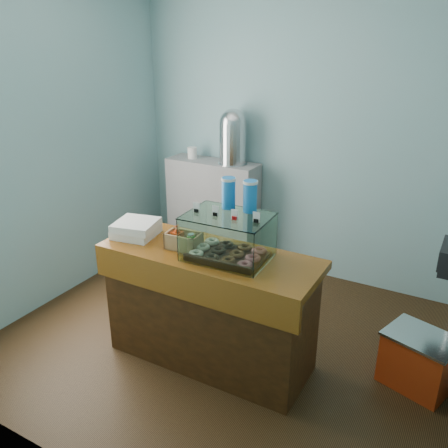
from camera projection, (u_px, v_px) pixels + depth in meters
The scene contains 9 objects.
ground at pixel (226, 340), 3.89m from camera, with size 3.50×3.50×0.00m, color black.
room_shell at pixel (230, 133), 3.25m from camera, with size 3.54×3.04×2.82m.
counter at pixel (210, 307), 3.51m from camera, with size 1.60×0.60×0.90m.
back_shelf at pixel (213, 210), 5.16m from camera, with size 1.00×0.32×1.10m, color gray.
display_case at pixel (231, 232), 3.24m from camera, with size 0.59×0.44×0.53m.
condiment_crate at pixel (183, 240), 3.40m from camera, with size 0.26×0.17×0.17m.
pastry_boxes at pixel (136, 228), 3.61m from camera, with size 0.36×0.36×0.12m.
coffee_urn at pixel (233, 136), 4.74m from camera, with size 0.30×0.30×0.56m.
red_cooler at pixel (418, 360), 3.33m from camera, with size 0.55×0.48×0.41m.
Camera 1 is at (1.58, -2.84, 2.34)m, focal length 38.00 mm.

